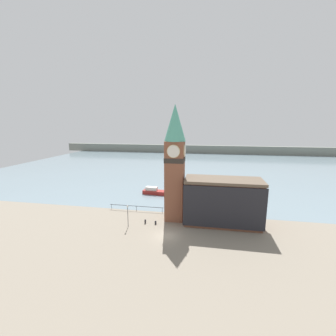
{
  "coord_description": "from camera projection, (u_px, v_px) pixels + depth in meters",
  "views": [
    {
      "loc": [
        6.53,
        -34.41,
        18.64
      ],
      "look_at": [
        -0.59,
        5.29,
        10.63
      ],
      "focal_mm": 24.0,
      "sensor_mm": 36.0,
      "label": 1
    }
  ],
  "objects": [
    {
      "name": "pier_railing",
      "position": [
        136.0,
        206.0,
        48.65
      ],
      "size": [
        12.07,
        0.08,
        1.09
      ],
      "color": "#232328",
      "rests_on": "ground_plane"
    },
    {
      "name": "pier_building",
      "position": [
        223.0,
        202.0,
        41.71
      ],
      "size": [
        14.17,
        6.19,
        8.68
      ],
      "color": "brown",
      "rests_on": "ground_plane"
    },
    {
      "name": "ground_plane",
      "position": [
        166.0,
        236.0,
        37.98
      ],
      "size": [
        160.0,
        160.0,
        0.0
      ],
      "primitive_type": "plane",
      "color": "gray"
    },
    {
      "name": "lamp_post",
      "position": [
        128.0,
        212.0,
        40.69
      ],
      "size": [
        0.32,
        0.32,
        4.1
      ],
      "color": "#2D2D33",
      "rests_on": "ground_plane"
    },
    {
      "name": "mooring_bollard_near",
      "position": [
        156.0,
        222.0,
        42.23
      ],
      "size": [
        0.36,
        0.36,
        0.67
      ],
      "color": "black",
      "rests_on": "ground_plane"
    },
    {
      "name": "mooring_bollard_far",
      "position": [
        145.0,
        221.0,
        42.62
      ],
      "size": [
        0.32,
        0.32,
        0.77
      ],
      "color": "black",
      "rests_on": "ground_plane"
    },
    {
      "name": "far_shoreline",
      "position": [
        198.0,
        149.0,
        143.69
      ],
      "size": [
        180.0,
        3.0,
        5.0
      ],
      "color": "gray",
      "rests_on": "water"
    },
    {
      "name": "boat_near",
      "position": [
        155.0,
        191.0,
        60.26
      ],
      "size": [
        7.13,
        2.73,
        1.91
      ],
      "rotation": [
        0.0,
        0.0,
        -0.09
      ],
      "color": "maroon",
      "rests_on": "water"
    },
    {
      "name": "water",
      "position": [
        193.0,
        164.0,
        105.56
      ],
      "size": [
        160.0,
        120.0,
        0.0
      ],
      "color": "gray",
      "rests_on": "ground_plane"
    },
    {
      "name": "clock_tower",
      "position": [
        175.0,
        160.0,
        42.42
      ],
      "size": [
        4.02,
        4.02,
        22.14
      ],
      "color": "brown",
      "rests_on": "ground_plane"
    }
  ]
}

